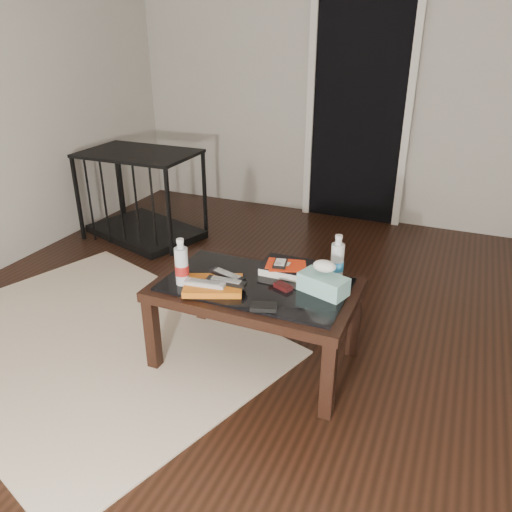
# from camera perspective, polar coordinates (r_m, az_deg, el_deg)

# --- Properties ---
(ground) EXTENTS (5.00, 5.00, 0.00)m
(ground) POSITION_cam_1_polar(r_m,az_deg,el_deg) (2.56, 6.42, -14.75)
(ground) COLOR black
(ground) RESTS_ON ground
(room_shell) EXTENTS (5.00, 5.00, 5.00)m
(room_shell) POSITION_cam_1_polar(r_m,az_deg,el_deg) (1.98, 8.83, 24.45)
(room_shell) COLOR #BCB9AD
(room_shell) RESTS_ON ground
(doorway) EXTENTS (0.90, 0.08, 2.07)m
(doorway) POSITION_cam_1_polar(r_m,az_deg,el_deg) (4.51, 11.68, 16.68)
(doorway) COLOR black
(doorway) RESTS_ON ground
(coffee_table) EXTENTS (1.00, 0.60, 0.46)m
(coffee_table) POSITION_cam_1_polar(r_m,az_deg,el_deg) (2.51, -0.03, -4.42)
(coffee_table) COLOR black
(coffee_table) RESTS_ON ground
(rug) EXTENTS (2.38, 2.06, 0.01)m
(rug) POSITION_cam_1_polar(r_m,az_deg,el_deg) (3.01, -18.39, -9.21)
(rug) COLOR beige
(rug) RESTS_ON ground
(pet_crate) EXTENTS (1.04, 0.85, 0.71)m
(pet_crate) POSITION_cam_1_polar(r_m,az_deg,el_deg) (4.29, -12.70, 5.26)
(pet_crate) COLOR black
(pet_crate) RESTS_ON ground
(magazines) EXTENTS (0.34, 0.30, 0.03)m
(magazines) POSITION_cam_1_polar(r_m,az_deg,el_deg) (2.43, -4.89, -3.39)
(magazines) COLOR #CE6313
(magazines) RESTS_ON coffee_table
(remote_silver) EXTENTS (0.20, 0.08, 0.02)m
(remote_silver) POSITION_cam_1_polar(r_m,az_deg,el_deg) (2.40, -5.87, -3.11)
(remote_silver) COLOR #AAAAAF
(remote_silver) RESTS_ON magazines
(remote_black_front) EXTENTS (0.20, 0.06, 0.02)m
(remote_black_front) POSITION_cam_1_polar(r_m,az_deg,el_deg) (2.41, -3.43, -2.91)
(remote_black_front) COLOR black
(remote_black_front) RESTS_ON magazines
(remote_black_back) EXTENTS (0.21, 0.11, 0.02)m
(remote_black_back) POSITION_cam_1_polar(r_m,az_deg,el_deg) (2.47, -3.32, -2.17)
(remote_black_back) COLOR black
(remote_black_back) RESTS_ON magazines
(textbook) EXTENTS (0.25, 0.20, 0.05)m
(textbook) POSITION_cam_1_polar(r_m,az_deg,el_deg) (2.59, 3.50, -1.35)
(textbook) COLOR black
(textbook) RESTS_ON coffee_table
(dvd_mailers) EXTENTS (0.21, 0.17, 0.01)m
(dvd_mailers) POSITION_cam_1_polar(r_m,az_deg,el_deg) (2.57, 3.35, -0.93)
(dvd_mailers) COLOR red
(dvd_mailers) RESTS_ON textbook
(ipod) EXTENTS (0.08, 0.11, 0.02)m
(ipod) POSITION_cam_1_polar(r_m,az_deg,el_deg) (2.55, 2.78, -0.84)
(ipod) COLOR black
(ipod) RESTS_ON dvd_mailers
(flip_phone) EXTENTS (0.10, 0.08, 0.02)m
(flip_phone) POSITION_cam_1_polar(r_m,az_deg,el_deg) (2.43, 3.11, -3.50)
(flip_phone) COLOR black
(flip_phone) RESTS_ON coffee_table
(wallet) EXTENTS (0.14, 0.11, 0.02)m
(wallet) POSITION_cam_1_polar(r_m,az_deg,el_deg) (2.26, 0.86, -5.83)
(wallet) COLOR black
(wallet) RESTS_ON coffee_table
(water_bottle_left) EXTENTS (0.08, 0.08, 0.24)m
(water_bottle_left) POSITION_cam_1_polar(r_m,az_deg,el_deg) (2.45, -8.52, -0.64)
(water_bottle_left) COLOR silver
(water_bottle_left) RESTS_ON coffee_table
(water_bottle_right) EXTENTS (0.07, 0.07, 0.24)m
(water_bottle_right) POSITION_cam_1_polar(r_m,az_deg,el_deg) (2.50, 9.29, -0.16)
(water_bottle_right) COLOR silver
(water_bottle_right) RESTS_ON coffee_table
(tissue_box) EXTENTS (0.26, 0.19, 0.09)m
(tissue_box) POSITION_cam_1_polar(r_m,az_deg,el_deg) (2.40, 7.70, -3.19)
(tissue_box) COLOR teal
(tissue_box) RESTS_ON coffee_table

